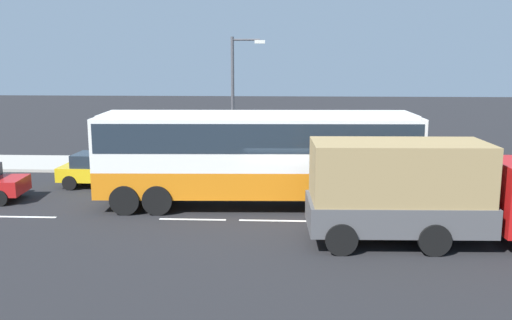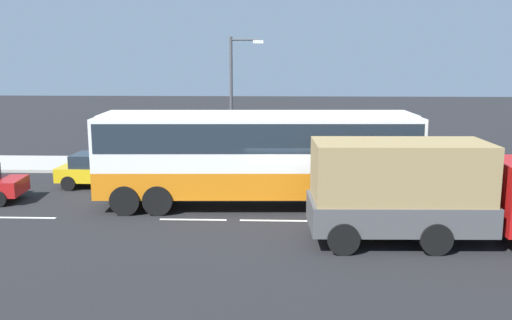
{
  "view_description": "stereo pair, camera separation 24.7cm",
  "coord_description": "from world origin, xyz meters",
  "px_view_note": "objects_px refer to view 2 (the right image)",
  "views": [
    {
      "loc": [
        0.18,
        -20.7,
        5.77
      ],
      "look_at": [
        -0.91,
        0.61,
        1.77
      ],
      "focal_mm": 39.16,
      "sensor_mm": 36.0,
      "label": 1
    },
    {
      "loc": [
        -0.07,
        -20.71,
        5.77
      ],
      "look_at": [
        -0.91,
        0.61,
        1.77
      ],
      "focal_mm": 39.16,
      "sensor_mm": 36.0,
      "label": 2
    }
  ],
  "objects_px": {
    "cargo_truck": "(427,189)",
    "car_yellow_taxi": "(104,169)",
    "pedestrian_near_curb": "(182,145)",
    "coach_bus": "(258,149)",
    "street_lamp": "(235,94)"
  },
  "relations": [
    {
      "from": "cargo_truck",
      "to": "coach_bus",
      "type": "bearing_deg",
      "value": 141.83
    },
    {
      "from": "cargo_truck",
      "to": "pedestrian_near_curb",
      "type": "bearing_deg",
      "value": 128.1
    },
    {
      "from": "car_yellow_taxi",
      "to": "street_lamp",
      "type": "bearing_deg",
      "value": 34.52
    },
    {
      "from": "pedestrian_near_curb",
      "to": "street_lamp",
      "type": "relative_size",
      "value": 0.27
    },
    {
      "from": "pedestrian_near_curb",
      "to": "street_lamp",
      "type": "xyz_separation_m",
      "value": [
        2.87,
        -0.92,
        2.75
      ]
    },
    {
      "from": "pedestrian_near_curb",
      "to": "cargo_truck",
      "type": "bearing_deg",
      "value": 11.48
    },
    {
      "from": "car_yellow_taxi",
      "to": "street_lamp",
      "type": "relative_size",
      "value": 0.63
    },
    {
      "from": "cargo_truck",
      "to": "car_yellow_taxi",
      "type": "distance_m",
      "value": 14.26
    },
    {
      "from": "car_yellow_taxi",
      "to": "pedestrian_near_curb",
      "type": "height_order",
      "value": "pedestrian_near_curb"
    },
    {
      "from": "car_yellow_taxi",
      "to": "street_lamp",
      "type": "xyz_separation_m",
      "value": [
        5.6,
        3.59,
        3.12
      ]
    },
    {
      "from": "cargo_truck",
      "to": "pedestrian_near_curb",
      "type": "height_order",
      "value": "cargo_truck"
    },
    {
      "from": "cargo_truck",
      "to": "pedestrian_near_curb",
      "type": "xyz_separation_m",
      "value": [
        -9.66,
        11.53,
        -0.54
      ]
    },
    {
      "from": "coach_bus",
      "to": "car_yellow_taxi",
      "type": "height_order",
      "value": "coach_bus"
    },
    {
      "from": "cargo_truck",
      "to": "car_yellow_taxi",
      "type": "xyz_separation_m",
      "value": [
        -12.38,
        7.02,
        -0.92
      ]
    },
    {
      "from": "street_lamp",
      "to": "pedestrian_near_curb",
      "type": "bearing_deg",
      "value": 162.18
    }
  ]
}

